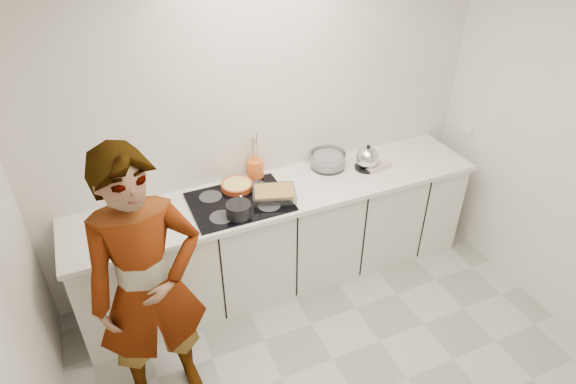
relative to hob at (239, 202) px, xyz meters
name	(u,v)px	position (x,y,z in m)	size (l,w,h in m)	color
wall_back	(265,127)	(0.35, 0.34, 0.38)	(3.60, 0.00, 2.60)	white
base_cabinets	(282,238)	(0.35, 0.02, -0.48)	(3.20, 0.58, 0.87)	silver
countertop	(282,193)	(0.35, 0.02, -0.03)	(3.24, 0.64, 0.04)	white
hob	(239,202)	(0.00, 0.00, 0.00)	(0.72, 0.54, 0.01)	black
tart_dish	(237,185)	(0.04, 0.17, 0.03)	(0.26, 0.26, 0.04)	#A53A1A
saucepan	(239,210)	(-0.06, -0.17, 0.06)	(0.22, 0.22, 0.17)	black
baking_dish	(274,193)	(0.25, -0.06, 0.04)	(0.37, 0.32, 0.06)	silver
mixing_bowl	(328,161)	(0.83, 0.19, 0.05)	(0.29, 0.29, 0.13)	silver
tea_towel	(374,165)	(1.19, 0.04, 0.01)	(0.23, 0.17, 0.04)	white
kettle	(367,159)	(1.12, 0.04, 0.09)	(0.20, 0.20, 0.22)	black
utensil_crock	(256,169)	(0.24, 0.28, 0.07)	(0.13, 0.13, 0.16)	orange
cook	(149,288)	(-0.78, -0.64, 0.01)	(0.68, 0.44, 1.85)	silver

